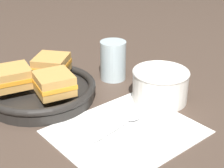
{
  "coord_description": "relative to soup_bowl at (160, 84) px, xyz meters",
  "views": [
    {
      "loc": [
        -0.49,
        -0.48,
        0.4
      ],
      "look_at": [
        0.03,
        0.05,
        0.04
      ],
      "focal_mm": 55.0,
      "sensor_mm": 36.0,
      "label": 1
    }
  ],
  "objects": [
    {
      "name": "ground_plane",
      "position": [
        -0.11,
        0.03,
        -0.04
      ],
      "size": [
        4.0,
        4.0,
        0.0
      ],
      "primitive_type": "plane",
      "color": "#47382D"
    },
    {
      "name": "sandwich_near_left",
      "position": [
        -0.26,
        0.24,
        0.02
      ],
      "size": [
        0.11,
        0.1,
        0.05
      ],
      "rotation": [
        0.0,
        0.0,
        4.41
      ],
      "color": "#C18E47",
      "rests_on": "skillet"
    },
    {
      "name": "drinking_glass",
      "position": [
        0.01,
        0.17,
        0.01
      ],
      "size": [
        0.07,
        0.07,
        0.11
      ],
      "color": "silver",
      "rests_on": "ground_plane"
    },
    {
      "name": "skillet",
      "position": [
        -0.2,
        0.21,
        -0.02
      ],
      "size": [
        0.27,
        0.27,
        0.04
      ],
      "color": "black",
      "rests_on": "ground_plane"
    },
    {
      "name": "napkin",
      "position": [
        -0.16,
        -0.04,
        -0.04
      ],
      "size": [
        0.3,
        0.26,
        0.0
      ],
      "color": "white",
      "rests_on": "ground_plane"
    },
    {
      "name": "spoon",
      "position": [
        -0.13,
        -0.02,
        -0.04
      ],
      "size": [
        0.15,
        0.03,
        0.01
      ],
      "rotation": [
        0.0,
        0.0,
        0.06
      ],
      "color": "silver",
      "rests_on": "napkin"
    },
    {
      "name": "sandwich_far_left",
      "position": [
        -0.15,
        0.24,
        0.02
      ],
      "size": [
        0.12,
        0.12,
        0.05
      ],
      "rotation": [
        0.0,
        0.0,
        8.46
      ],
      "color": "#C18E47",
      "rests_on": "skillet"
    },
    {
      "name": "sandwich_near_right",
      "position": [
        -0.2,
        0.14,
        0.02
      ],
      "size": [
        0.1,
        0.11,
        0.05
      ],
      "rotation": [
        0.0,
        0.0,
        5.98
      ],
      "color": "#C18E47",
      "rests_on": "skillet"
    },
    {
      "name": "soup_bowl",
      "position": [
        0.0,
        0.0,
        0.0
      ],
      "size": [
        0.14,
        0.14,
        0.08
      ],
      "color": "silver",
      "rests_on": "ground_plane"
    }
  ]
}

